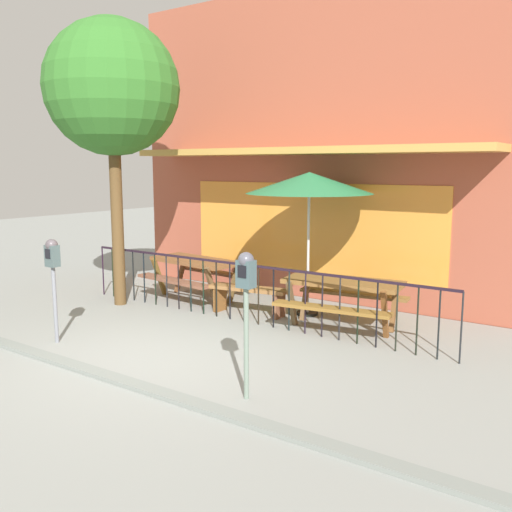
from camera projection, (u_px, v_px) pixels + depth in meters
name	position (u px, v px, depth m)	size (l,w,h in m)	color
ground	(153.00, 356.00, 7.52)	(40.00, 40.00, 0.00)	gray
pub_storefront	(316.00, 147.00, 10.60)	(8.20, 1.50, 5.81)	brown
patio_fence_front	(244.00, 282.00, 9.08)	(6.91, 0.04, 0.97)	black
picnic_table_left	(195.00, 267.00, 10.68)	(1.94, 1.55, 0.79)	brown
picnic_table_right	(343.00, 290.00, 8.72)	(1.97, 1.59, 0.79)	brown
patio_umbrella	(309.00, 184.00, 9.27)	(2.12, 2.12, 2.42)	black
patio_bench	(249.00, 294.00, 9.60)	(1.43, 0.56, 0.48)	olive
parking_meter_near	(246.00, 287.00, 5.96)	(0.18, 0.17, 1.63)	slate
parking_meter_far	(53.00, 263.00, 7.93)	(0.18, 0.17, 1.51)	slate
street_tree	(112.00, 89.00, 9.76)	(2.35, 2.35, 5.04)	brown
curb_edge	(101.00, 376.00, 6.81)	(11.47, 0.20, 0.11)	gray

